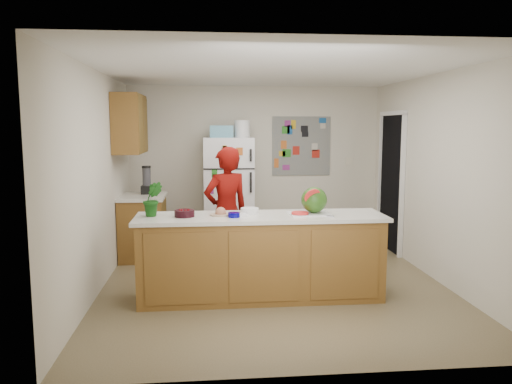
{
  "coord_description": "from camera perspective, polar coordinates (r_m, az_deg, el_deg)",
  "views": [
    {
      "loc": [
        -0.76,
        -5.75,
        1.87
      ],
      "look_at": [
        -0.18,
        0.2,
        1.08
      ],
      "focal_mm": 35.0,
      "sensor_mm": 36.0,
      "label": 1
    }
  ],
  "objects": [
    {
      "name": "blender_appliance",
      "position": [
        7.34,
        -12.38,
        1.26
      ],
      "size": [
        0.12,
        0.12,
        0.38
      ],
      "primitive_type": "cylinder",
      "color": "black",
      "rests_on": "side_counter_top"
    },
    {
      "name": "ceiling",
      "position": [
        5.83,
        2.05,
        13.83
      ],
      "size": [
        4.0,
        4.5,
        0.02
      ],
      "primitive_type": "cube",
      "color": "white",
      "rests_on": "wall_back"
    },
    {
      "name": "potted_plant",
      "position": [
        5.38,
        -11.72,
        -0.78
      ],
      "size": [
        0.22,
        0.18,
        0.37
      ],
      "primitive_type": "imported",
      "rotation": [
        0.0,
        0.0,
        0.08
      ],
      "color": "#123E16",
      "rests_on": "peninsula_top"
    },
    {
      "name": "fridge_top_bin",
      "position": [
        7.63,
        -3.98,
        6.91
      ],
      "size": [
        0.35,
        0.28,
        0.18
      ],
      "primitive_type": "cube",
      "color": "#5999B2",
      "rests_on": "refrigerator"
    },
    {
      "name": "wall_right",
      "position": [
        6.41,
        20.12,
        1.52
      ],
      "size": [
        0.02,
        4.5,
        2.5
      ],
      "primitive_type": "cube",
      "color": "beige",
      "rests_on": "ground"
    },
    {
      "name": "cherry_bowl",
      "position": [
        5.32,
        -8.18,
        -2.43
      ],
      "size": [
        0.23,
        0.23,
        0.07
      ],
      "primitive_type": "cylinder",
      "rotation": [
        0.0,
        0.0,
        -0.09
      ],
      "color": "black",
      "rests_on": "peninsula_top"
    },
    {
      "name": "keys",
      "position": [
        5.32,
        8.51,
        -2.76
      ],
      "size": [
        0.09,
        0.06,
        0.01
      ],
      "primitive_type": "cube",
      "rotation": [
        0.0,
        0.0,
        -0.28
      ],
      "color": "gray",
      "rests_on": "peninsula_top"
    },
    {
      "name": "person",
      "position": [
        6.18,
        -3.41,
        -2.35
      ],
      "size": [
        0.7,
        0.6,
        1.62
      ],
      "primitive_type": "imported",
      "rotation": [
        0.0,
        0.0,
        3.57
      ],
      "color": "#610805",
      "rests_on": "floor"
    },
    {
      "name": "side_counter_base",
      "position": [
        7.3,
        -12.77,
        -4.03
      ],
      "size": [
        0.6,
        0.8,
        0.86
      ],
      "primitive_type": "cube",
      "color": "brown",
      "rests_on": "floor"
    },
    {
      "name": "side_counter_top",
      "position": [
        7.22,
        -12.87,
        -0.53
      ],
      "size": [
        0.64,
        0.84,
        0.04
      ],
      "primitive_type": "cube",
      "color": "silver",
      "rests_on": "side_counter_base"
    },
    {
      "name": "white_bowl",
      "position": [
        5.47,
        -0.73,
        -2.15
      ],
      "size": [
        0.24,
        0.24,
        0.06
      ],
      "primitive_type": "cylinder",
      "rotation": [
        0.0,
        0.0,
        0.29
      ],
      "color": "white",
      "rests_on": "peninsula_top"
    },
    {
      "name": "plate",
      "position": [
        5.36,
        -4.06,
        -2.59
      ],
      "size": [
        0.3,
        0.3,
        0.02
      ],
      "primitive_type": "cylinder",
      "rotation": [
        0.0,
        0.0,
        -0.4
      ],
      "color": "beige",
      "rests_on": "peninsula_top"
    },
    {
      "name": "doorway",
      "position": [
        7.75,
        15.26,
        0.97
      ],
      "size": [
        0.03,
        0.85,
        2.04
      ],
      "primitive_type": "cube",
      "color": "black",
      "rests_on": "ground"
    },
    {
      "name": "refrigerator",
      "position": [
        7.7,
        -3.17,
        -0.09
      ],
      "size": [
        0.75,
        0.7,
        1.7
      ],
      "primitive_type": "cube",
      "color": "silver",
      "rests_on": "floor"
    },
    {
      "name": "cobalt_bowl",
      "position": [
        5.24,
        -2.53,
        -2.63
      ],
      "size": [
        0.15,
        0.15,
        0.05
      ],
      "primitive_type": "cylinder",
      "rotation": [
        0.0,
        0.0,
        0.25
      ],
      "color": "#030066",
      "rests_on": "peninsula_top"
    },
    {
      "name": "paper_towel",
      "position": [
        5.32,
        -2.04,
        -2.64
      ],
      "size": [
        0.22,
        0.2,
        0.02
      ],
      "primitive_type": "cube",
      "rotation": [
        0.0,
        0.0,
        0.25
      ],
      "color": "silver",
      "rests_on": "peninsula_top"
    },
    {
      "name": "photo_collage",
      "position": [
        8.13,
        5.2,
        5.24
      ],
      "size": [
        0.95,
        0.01,
        0.95
      ],
      "primitive_type": "cube",
      "color": "slate",
      "rests_on": "wall_back"
    },
    {
      "name": "peninsula_base",
      "position": [
        5.47,
        0.55,
        -7.63
      ],
      "size": [
        2.6,
        0.62,
        0.88
      ],
      "primitive_type": "cube",
      "color": "brown",
      "rests_on": "floor"
    },
    {
      "name": "watermelon_slice",
      "position": [
        5.38,
        5.04,
        -2.41
      ],
      "size": [
        0.18,
        0.18,
        0.02
      ],
      "primitive_type": "cylinder",
      "color": "red",
      "rests_on": "cutting_board"
    },
    {
      "name": "upper_cabinets",
      "position": [
        7.13,
        -14.21,
        7.55
      ],
      "size": [
        0.35,
        1.0,
        0.8
      ],
      "primitive_type": "cube",
      "color": "brown",
      "rests_on": "wall_left"
    },
    {
      "name": "wall_back",
      "position": [
        8.07,
        -0.1,
        3.12
      ],
      "size": [
        4.0,
        0.02,
        2.5
      ],
      "primitive_type": "cube",
      "color": "beige",
      "rests_on": "ground"
    },
    {
      "name": "peninsula_top",
      "position": [
        5.36,
        0.56,
        -2.88
      ],
      "size": [
        2.68,
        0.7,
        0.04
      ],
      "primitive_type": "cube",
      "color": "silver",
      "rests_on": "peninsula_base"
    },
    {
      "name": "floor",
      "position": [
        6.09,
        1.94,
        -10.44
      ],
      "size": [
        4.0,
        4.5,
        0.02
      ],
      "primitive_type": "cube",
      "color": "brown",
      "rests_on": "ground"
    },
    {
      "name": "watermelon",
      "position": [
        5.46,
        6.66,
        -0.91
      ],
      "size": [
        0.28,
        0.28,
        0.28
      ],
      "primitive_type": "sphere",
      "color": "#37611A",
      "rests_on": "cutting_board"
    },
    {
      "name": "wall_left",
      "position": [
        5.91,
        -17.71,
        1.16
      ],
      "size": [
        0.02,
        4.5,
        2.5
      ],
      "primitive_type": "cube",
      "color": "beige",
      "rests_on": "ground"
    },
    {
      "name": "cutting_board",
      "position": [
        5.45,
        6.06,
        -2.47
      ],
      "size": [
        0.46,
        0.36,
        0.01
      ],
      "primitive_type": "cube",
      "rotation": [
        0.0,
        0.0,
        0.08
      ],
      "color": "silver",
      "rests_on": "peninsula_top"
    }
  ]
}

